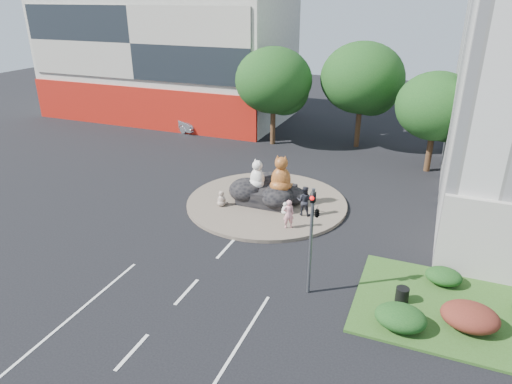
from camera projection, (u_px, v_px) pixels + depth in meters
ground at (187, 292)px, 20.22m from camera, size 120.00×120.00×0.00m
roundabout_island at (267, 202)px, 28.68m from camera, size 10.00×10.00×0.20m
rock_plinth at (267, 194)px, 28.47m from camera, size 3.20×2.60×0.90m
shophouse_block at (167, 56)px, 47.68m from camera, size 25.20×12.30×17.40m
grass_verge at (480, 316)px, 18.62m from camera, size 10.00×6.00×0.12m
tree_left at (274, 84)px, 38.24m from camera, size 6.46×6.46×8.27m
tree_mid at (363, 81)px, 37.41m from camera, size 6.84×6.84×8.76m
tree_right at (437, 109)px, 32.31m from camera, size 5.70×5.70×7.30m
hedge_near_green at (401, 317)px, 17.75m from camera, size 2.00×1.60×0.90m
hedge_red at (470, 317)px, 17.72m from camera, size 2.20×1.76×0.99m
hedge_back_green at (444, 276)px, 20.50m from camera, size 1.60×1.28×0.72m
traffic_light at (314, 220)px, 18.72m from camera, size 0.44×1.24×5.00m
cat_white at (257, 173)px, 27.96m from camera, size 1.43×1.37×1.86m
cat_tabby at (281, 173)px, 27.37m from camera, size 1.54×1.38×2.29m
kitten_calico at (222, 198)px, 27.85m from camera, size 0.61×0.53×1.00m
kitten_white at (285, 208)px, 26.81m from camera, size 0.63×0.63×0.79m
pedestrian_pink at (288, 214)px, 25.05m from camera, size 0.73×0.66×1.68m
pedestrian_dark at (304, 201)px, 26.51m from camera, size 0.89×0.71×1.80m
parked_car at (178, 121)px, 44.21m from camera, size 5.38×2.89×1.68m
litter_bin at (402, 295)px, 19.30m from camera, size 0.56×0.56×0.65m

